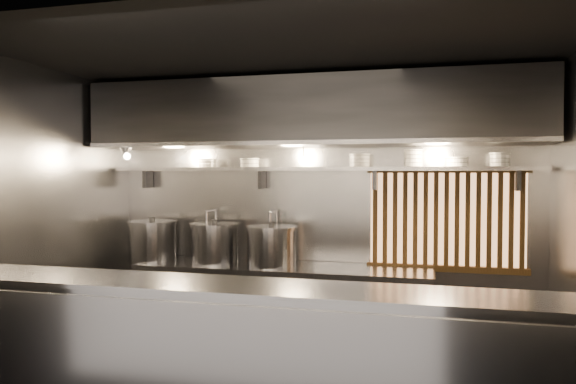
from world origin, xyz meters
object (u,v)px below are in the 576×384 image
at_px(pendant_bulb, 303,161).
at_px(stock_pot_right, 271,246).
at_px(heat_lamp, 126,151).
at_px(stock_pot_mid, 214,243).
at_px(stock_pot_left, 152,240).

xyz_separation_m(pendant_bulb, stock_pot_right, (-0.30, -0.12, -0.86)).
distance_m(heat_lamp, stock_pot_right, 1.79).
bearing_deg(stock_pot_right, stock_pot_mid, 176.97).
height_order(stock_pot_mid, stock_pot_right, stock_pot_mid).
bearing_deg(pendant_bulb, heat_lamp, -169.00).
bearing_deg(stock_pot_mid, stock_pot_left, 179.61).
relative_size(heat_lamp, stock_pot_right, 0.57).
xyz_separation_m(heat_lamp, stock_pot_left, (0.15, 0.27, -0.95)).
distance_m(stock_pot_left, stock_pot_mid, 0.72).
bearing_deg(heat_lamp, stock_pot_mid, 17.06).
relative_size(pendant_bulb, stock_pot_left, 0.32).
xyz_separation_m(heat_lamp, stock_pot_mid, (0.87, 0.27, -0.96)).
bearing_deg(stock_pot_mid, stock_pot_right, -3.03).
distance_m(pendant_bulb, stock_pot_left, 1.86).
xyz_separation_m(pendant_bulb, stock_pot_left, (-1.65, -0.08, -0.85)).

